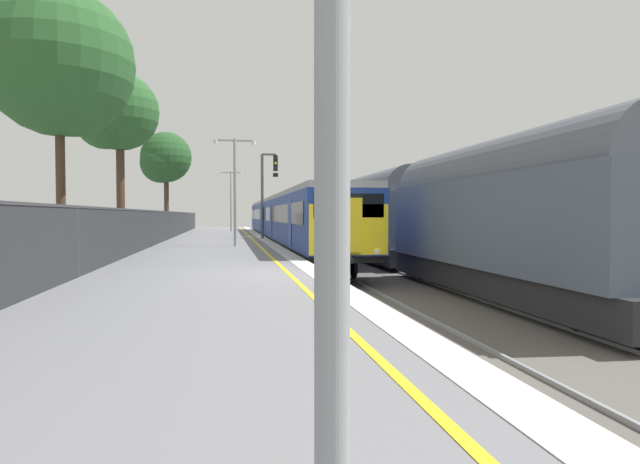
# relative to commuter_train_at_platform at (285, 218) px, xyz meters

# --- Properties ---
(ground) EXTENTS (17.40, 110.00, 1.21)m
(ground) POSITION_rel_commuter_train_at_platform_xyz_m (0.54, -23.57, -1.88)
(ground) COLOR slate
(commuter_train_at_platform) EXTENTS (2.83, 40.14, 3.81)m
(commuter_train_at_platform) POSITION_rel_commuter_train_at_platform_xyz_m (0.00, 0.00, 0.00)
(commuter_train_at_platform) COLOR navy
(commuter_train_at_platform) RESTS_ON ground
(freight_train_adjacent_track) EXTENTS (2.60, 41.25, 4.69)m
(freight_train_adjacent_track) POSITION_rel_commuter_train_at_platform_xyz_m (4.00, -8.55, 0.29)
(freight_train_adjacent_track) COLOR #232326
(freight_train_adjacent_track) RESTS_ON ground
(signal_gantry) EXTENTS (1.10, 0.24, 5.43)m
(signal_gantry) POSITION_rel_commuter_train_at_platform_xyz_m (-1.49, -2.56, 2.11)
(signal_gantry) COLOR #47474C
(signal_gantry) RESTS_ON ground
(platform_lamp_mid) EXTENTS (2.00, 0.20, 5.17)m
(platform_lamp_mid) POSITION_rel_commuter_train_at_platform_xyz_m (-3.60, -10.95, 1.82)
(platform_lamp_mid) COLOR #93999E
(platform_lamp_mid) RESTS_ON ground
(platform_lamp_far) EXTENTS (2.00, 0.20, 5.51)m
(platform_lamp_far) POSITION_rel_commuter_train_at_platform_xyz_m (-3.60, 13.39, 1.99)
(platform_lamp_far) COLOR #93999E
(platform_lamp_far) RESTS_ON ground
(platform_back_fence) EXTENTS (0.07, 99.00, 1.74)m
(platform_back_fence) POSITION_rel_commuter_train_at_platform_xyz_m (-7.55, -23.57, -0.36)
(platform_back_fence) COLOR #282B2D
(platform_back_fence) RESTS_ON ground
(background_tree_left) EXTENTS (4.56, 4.56, 8.51)m
(background_tree_left) POSITION_rel_commuter_train_at_platform_xyz_m (-9.01, -19.31, 4.78)
(background_tree_left) COLOR #473323
(background_tree_left) RESTS_ON ground
(background_tree_centre) EXTENTS (3.96, 3.96, 8.04)m
(background_tree_centre) POSITION_rel_commuter_train_at_platform_xyz_m (-8.81, 6.83, 4.61)
(background_tree_centre) COLOR #473323
(background_tree_centre) RESTS_ON ground
(background_tree_right) EXTENTS (3.69, 3.57, 8.06)m
(background_tree_right) POSITION_rel_commuter_train_at_platform_xyz_m (-9.02, -11.06, 4.84)
(background_tree_right) COLOR #473323
(background_tree_right) RESTS_ON ground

